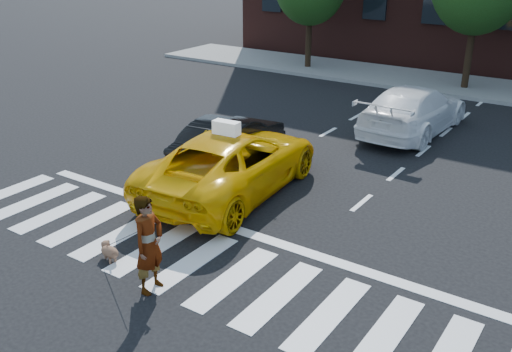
# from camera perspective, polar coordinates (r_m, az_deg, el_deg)

# --- Properties ---
(ground) EXTENTS (120.00, 120.00, 0.00)m
(ground) POSITION_cam_1_polar(r_m,az_deg,el_deg) (11.36, -6.43, -8.61)
(ground) COLOR black
(ground) RESTS_ON ground
(crosswalk) EXTENTS (13.00, 2.40, 0.01)m
(crosswalk) POSITION_cam_1_polar(r_m,az_deg,el_deg) (11.35, -6.43, -8.58)
(crosswalk) COLOR silver
(crosswalk) RESTS_ON ground
(stop_line) EXTENTS (12.00, 0.30, 0.01)m
(stop_line) POSITION_cam_1_polar(r_m,az_deg,el_deg) (12.44, -1.66, -5.47)
(stop_line) COLOR silver
(stop_line) RESTS_ON ground
(sidewalk_far) EXTENTS (30.00, 4.00, 0.15)m
(sidewalk_far) POSITION_cam_1_polar(r_m,az_deg,el_deg) (26.25, 19.32, 8.59)
(sidewalk_far) COLOR slate
(sidewalk_far) RESTS_ON ground
(taxi) EXTENTS (3.05, 5.79, 1.55)m
(taxi) POSITION_cam_1_polar(r_m,az_deg,el_deg) (14.08, -2.41, 1.42)
(taxi) COLOR #EBAA04
(taxi) RESTS_ON ground
(black_sedan) EXTENTS (1.95, 4.34, 1.38)m
(black_sedan) POSITION_cam_1_polar(r_m,az_deg,el_deg) (15.82, -2.62, 3.51)
(black_sedan) COLOR black
(black_sedan) RESTS_ON ground
(white_suv) EXTENTS (2.33, 5.36, 1.54)m
(white_suv) POSITION_cam_1_polar(r_m,az_deg,el_deg) (19.24, 15.47, 6.42)
(white_suv) COLOR white
(white_suv) RESTS_ON ground
(woman) EXTENTS (0.50, 0.71, 1.84)m
(woman) POSITION_cam_1_polar(r_m,az_deg,el_deg) (10.21, -10.66, -6.74)
(woman) COLOR #999999
(woman) RESTS_ON ground
(dog) EXTENTS (0.57, 0.38, 0.34)m
(dog) POSITION_cam_1_polar(r_m,az_deg,el_deg) (11.66, -14.50, -7.22)
(dog) COLOR #997E4E
(dog) RESTS_ON ground
(taxi_sign) EXTENTS (0.67, 0.33, 0.32)m
(taxi_sign) POSITION_cam_1_polar(r_m,az_deg,el_deg) (13.62, -2.98, 4.85)
(taxi_sign) COLOR white
(taxi_sign) RESTS_ON taxi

